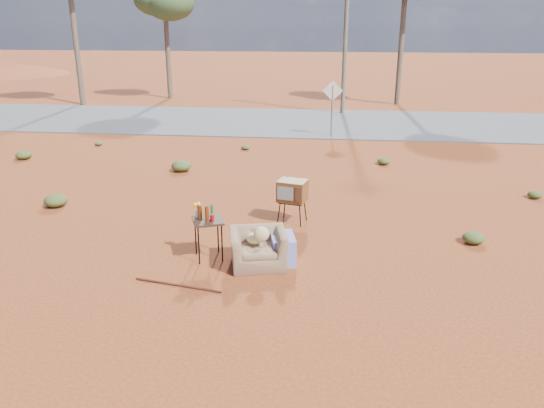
# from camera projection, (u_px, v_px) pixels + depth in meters

# --- Properties ---
(ground) EXTENTS (140.00, 140.00, 0.00)m
(ground) POSITION_uv_depth(u_px,v_px,m) (244.00, 271.00, 9.76)
(ground) COLOR #96431E
(ground) RESTS_ON ground
(highway) EXTENTS (140.00, 7.00, 0.04)m
(highway) POSITION_uv_depth(u_px,v_px,m) (298.00, 122.00, 23.82)
(highway) COLOR #565659
(highway) RESTS_ON ground
(armchair) EXTENTS (1.31, 1.02, 0.90)m
(armchair) POSITION_uv_depth(u_px,v_px,m) (263.00, 243.00, 9.89)
(armchair) COLOR brown
(armchair) RESTS_ON ground
(tv_unit) EXTENTS (0.71, 0.63, 0.99)m
(tv_unit) POSITION_uv_depth(u_px,v_px,m) (292.00, 191.00, 11.86)
(tv_unit) COLOR black
(tv_unit) RESTS_ON ground
(side_table) EXTENTS (0.72, 0.72, 1.10)m
(side_table) POSITION_uv_depth(u_px,v_px,m) (205.00, 218.00, 10.04)
(side_table) COLOR #371F14
(side_table) RESTS_ON ground
(rusty_bar) EXTENTS (1.62, 0.36, 0.04)m
(rusty_bar) POSITION_uv_depth(u_px,v_px,m) (178.00, 285.00, 9.19)
(rusty_bar) COLOR #511F15
(rusty_bar) RESTS_ON ground
(road_sign) EXTENTS (0.78, 0.06, 2.19)m
(road_sign) POSITION_uv_depth(u_px,v_px,m) (332.00, 99.00, 20.36)
(road_sign) COLOR brown
(road_sign) RESTS_ON ground
(utility_pole_center) EXTENTS (1.40, 0.20, 8.00)m
(utility_pole_center) POSITION_uv_depth(u_px,v_px,m) (346.00, 25.00, 24.60)
(utility_pole_center) COLOR brown
(utility_pole_center) RESTS_ON ground
(scrub_patch) EXTENTS (17.49, 8.07, 0.33)m
(scrub_patch) POSITION_uv_depth(u_px,v_px,m) (240.00, 190.00, 13.93)
(scrub_patch) COLOR #4A5826
(scrub_patch) RESTS_ON ground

